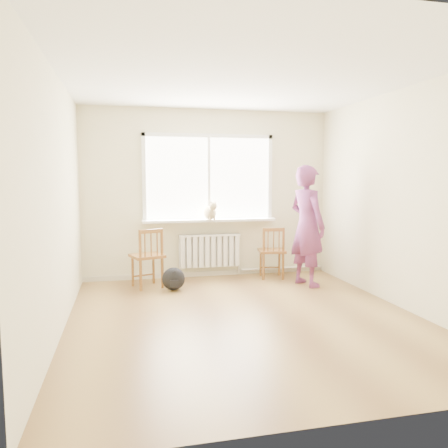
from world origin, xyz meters
TOP-DOWN VIEW (x-y plane):
  - floor at (0.00, 0.00)m, footprint 4.50×4.50m
  - ceiling at (0.00, 0.00)m, footprint 4.50×4.50m
  - back_wall at (0.00, 2.25)m, footprint 4.00×0.01m
  - window at (0.00, 2.22)m, footprint 2.12×0.05m
  - windowsill at (0.00, 2.14)m, footprint 2.15×0.22m
  - radiator at (0.00, 2.16)m, footprint 1.00×0.12m
  - heating_pipe at (1.25, 2.19)m, footprint 1.40×0.04m
  - baseboard at (0.00, 2.23)m, footprint 4.00×0.03m
  - chair_left at (-1.01, 1.66)m, footprint 0.55×0.53m
  - chair_right at (0.96, 1.83)m, footprint 0.47×0.45m
  - person at (1.31, 1.30)m, footprint 0.62×0.76m
  - cat at (-0.01, 2.05)m, footprint 0.25×0.46m
  - backpack at (-0.67, 1.44)m, footprint 0.35×0.27m

SIDE VIEW (x-z plane):
  - floor at x=0.00m, z-range 0.00..0.00m
  - baseboard at x=0.00m, z-range 0.00..0.08m
  - heating_pipe at x=1.25m, z-range 0.06..0.10m
  - backpack at x=-0.67m, z-range 0.00..0.33m
  - chair_right at x=0.96m, z-range 0.00..0.84m
  - radiator at x=0.00m, z-range 0.16..0.71m
  - chair_left at x=-1.01m, z-range 0.00..0.89m
  - person at x=1.31m, z-range 0.00..1.80m
  - windowsill at x=0.00m, z-range 0.91..0.95m
  - cat at x=-0.01m, z-range 0.92..1.23m
  - back_wall at x=0.00m, z-range 0.00..2.70m
  - window at x=0.00m, z-range 0.95..2.37m
  - ceiling at x=0.00m, z-range 2.70..2.70m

